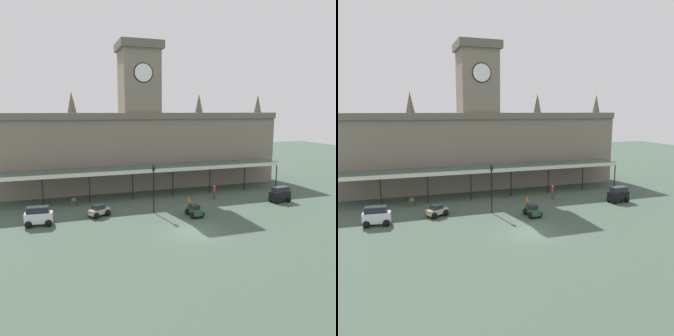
% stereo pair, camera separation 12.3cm
% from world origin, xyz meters
% --- Properties ---
extents(ground_plane, '(140.00, 140.00, 0.00)m').
position_xyz_m(ground_plane, '(0.00, 0.00, 0.00)').
color(ground_plane, '#3D4F41').
extents(station_building, '(38.33, 6.04, 18.93)m').
position_xyz_m(station_building, '(0.00, 18.86, 5.90)').
color(station_building, slate).
rests_on(station_building, ground).
extents(entrance_canopy, '(34.74, 3.26, 3.57)m').
position_xyz_m(entrance_canopy, '(-0.00, 13.61, 3.43)').
color(entrance_canopy, '#38564C').
rests_on(entrance_canopy, ground).
extents(car_green_sedan, '(1.52, 2.05, 1.19)m').
position_xyz_m(car_green_sedan, '(1.91, 4.27, 0.50)').
color(car_green_sedan, '#1E512D').
rests_on(car_green_sedan, ground).
extents(car_beige_sedan, '(2.25, 2.07, 1.19)m').
position_xyz_m(car_beige_sedan, '(-7.03, 7.12, 0.50)').
color(car_beige_sedan, tan).
rests_on(car_beige_sedan, ground).
extents(car_white_van, '(2.46, 1.70, 1.77)m').
position_xyz_m(car_white_van, '(-12.53, 6.15, 0.81)').
color(car_white_van, silver).
rests_on(car_white_van, ground).
extents(car_black_van, '(2.48, 1.75, 1.77)m').
position_xyz_m(car_black_van, '(13.19, 5.99, 0.81)').
color(car_black_van, black).
rests_on(car_black_van, ground).
extents(pedestrian_beside_cars, '(0.34, 0.34, 1.67)m').
position_xyz_m(pedestrian_beside_cars, '(6.64, 9.50, 0.91)').
color(pedestrian_beside_cars, '#3F384C').
rests_on(pedestrian_beside_cars, ground).
extents(victorian_lamppost, '(0.30, 0.30, 4.99)m').
position_xyz_m(victorian_lamppost, '(-1.63, 6.50, 3.09)').
color(victorian_lamppost, black).
rests_on(victorian_lamppost, ground).
extents(traffic_cone, '(0.40, 0.40, 0.66)m').
position_xyz_m(traffic_cone, '(3.48, 9.57, 0.33)').
color(traffic_cone, orange).
rests_on(traffic_cone, ground).
extents(planter_near_kerb, '(0.60, 0.60, 0.96)m').
position_xyz_m(planter_near_kerb, '(-9.21, 11.56, 0.49)').
color(planter_near_kerb, '#47423D').
rests_on(planter_near_kerb, ground).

